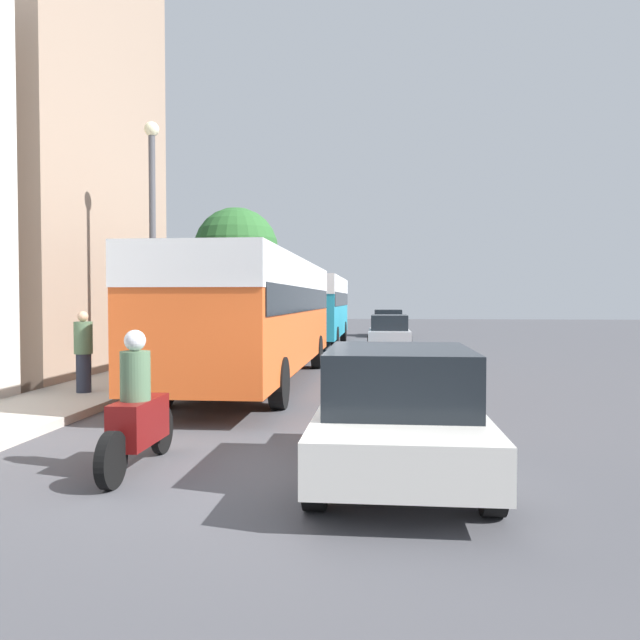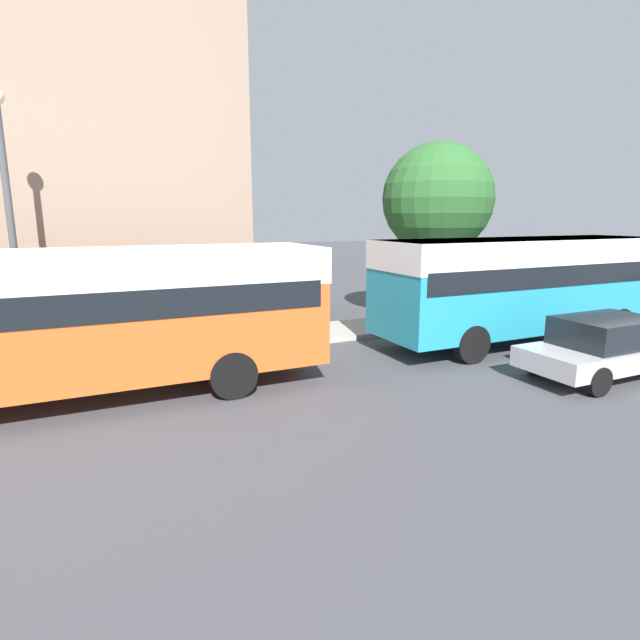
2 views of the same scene
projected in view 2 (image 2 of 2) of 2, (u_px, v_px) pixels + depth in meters
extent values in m
cube|color=gray|center=(101.00, 124.00, 15.62)|extent=(5.47, 8.01, 13.09)
cube|color=#EA5B23|center=(35.00, 318.00, 9.59)|extent=(2.50, 11.43, 2.56)
cube|color=white|center=(29.00, 272.00, 9.41)|extent=(2.53, 11.48, 0.77)
cube|color=black|center=(33.00, 302.00, 9.53)|extent=(2.55, 10.97, 0.56)
cylinder|color=black|center=(208.00, 349.00, 12.33)|extent=(0.28, 1.00, 1.00)
cylinder|color=black|center=(233.00, 375.00, 10.29)|extent=(0.28, 1.00, 1.00)
cube|color=teal|center=(523.00, 283.00, 14.72)|extent=(2.52, 9.17, 2.58)
cube|color=white|center=(525.00, 252.00, 14.53)|extent=(2.55, 9.22, 0.77)
cube|color=black|center=(523.00, 272.00, 14.65)|extent=(2.58, 8.81, 0.57)
cylinder|color=black|center=(554.00, 311.00, 17.18)|extent=(0.28, 1.00, 1.00)
cylinder|color=black|center=(618.00, 324.00, 15.12)|extent=(0.28, 1.00, 1.00)
cylinder|color=black|center=(418.00, 326.00, 14.84)|extent=(0.28, 1.00, 1.00)
cylinder|color=black|center=(472.00, 344.00, 12.78)|extent=(0.28, 1.00, 1.00)
cube|color=#B7B7BC|center=(605.00, 354.00, 11.63)|extent=(1.75, 4.12, 0.47)
cube|color=black|center=(607.00, 331.00, 11.52)|extent=(1.54, 2.26, 0.64)
cylinder|color=black|center=(598.00, 381.00, 10.44)|extent=(0.22, 0.64, 0.64)
cylinder|color=black|center=(536.00, 362.00, 11.87)|extent=(0.22, 0.64, 0.64)
cylinder|color=black|center=(608.00, 350.00, 12.92)|extent=(0.22, 0.64, 0.64)
cylinder|color=brown|center=(434.00, 280.00, 17.55)|extent=(0.36, 0.36, 2.74)
sphere|color=#2D662D|center=(438.00, 199.00, 16.99)|extent=(3.75, 3.75, 3.75)
cylinder|color=#47474C|center=(13.00, 243.00, 11.32)|extent=(0.16, 0.16, 5.93)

